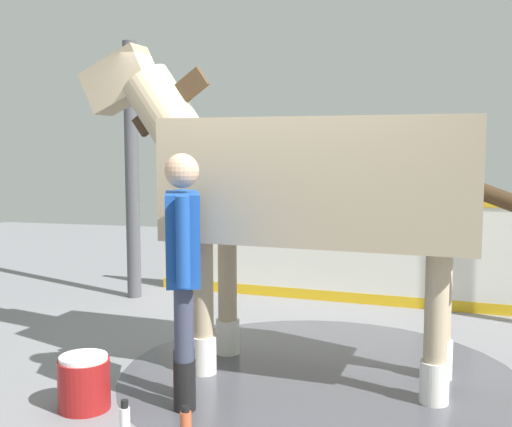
% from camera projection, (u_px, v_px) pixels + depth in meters
% --- Properties ---
extents(ground_plane, '(16.00, 16.00, 0.02)m').
position_uv_depth(ground_plane, '(274.00, 370.00, 5.06)').
color(ground_plane, gray).
extents(wet_patch, '(3.09, 3.09, 0.00)m').
position_uv_depth(wet_patch, '(320.00, 375.00, 4.91)').
color(wet_patch, '#4C4C54').
rests_on(wet_patch, ground).
extents(barrier_wall, '(5.12, 0.63, 1.19)m').
position_uv_depth(barrier_wall, '(371.00, 255.00, 7.05)').
color(barrier_wall, silver).
rests_on(barrier_wall, ground).
extents(roof_post_near, '(0.16, 0.16, 2.93)m').
position_uv_depth(roof_post_near, '(132.00, 172.00, 7.29)').
color(roof_post_near, '#4C4C51').
rests_on(roof_post_near, ground).
extents(horse, '(3.61, 1.14, 2.57)m').
position_uv_depth(horse, '(307.00, 183.00, 4.79)').
color(horse, tan).
rests_on(horse, ground).
extents(handler, '(0.38, 0.65, 1.72)m').
position_uv_depth(handler, '(183.00, 261.00, 4.28)').
color(handler, black).
rests_on(handler, ground).
extents(wash_bucket, '(0.35, 0.35, 0.37)m').
position_uv_depth(wash_bucket, '(84.00, 382.00, 4.28)').
color(wash_bucket, maroon).
rests_on(wash_bucket, ground).
extents(bottle_shampoo, '(0.06, 0.06, 0.26)m').
position_uv_depth(bottle_shampoo, '(125.00, 423.00, 3.80)').
color(bottle_shampoo, white).
rests_on(bottle_shampoo, ground).
extents(bottle_spray, '(0.07, 0.07, 0.19)m').
position_uv_depth(bottle_spray, '(186.00, 423.00, 3.87)').
color(bottle_spray, '#CC5933').
rests_on(bottle_spray, ground).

